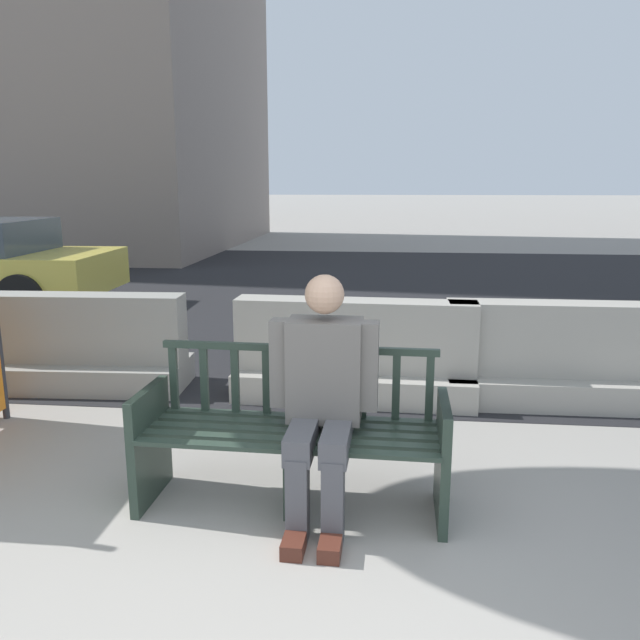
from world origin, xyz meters
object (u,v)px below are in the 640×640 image
seated_person (323,393)px  jersey_barrier_right (569,363)px  jersey_barrier_centre (354,358)px  street_bench (292,439)px  jersey_barrier_left (73,350)px

seated_person → jersey_barrier_right: size_ratio=0.66×
jersey_barrier_centre → jersey_barrier_right: (1.76, 0.06, 0.00)m
jersey_barrier_right → street_bench: bearing=-136.4°
jersey_barrier_left → jersey_barrier_right: same height
street_bench → jersey_barrier_right: 2.78m
seated_person → jersey_barrier_right: seated_person is taller
street_bench → seated_person: size_ratio=1.29×
seated_person → jersey_barrier_right: bearing=47.1°
street_bench → jersey_barrier_left: size_ratio=0.84×
street_bench → jersey_barrier_right: size_ratio=0.85×
seated_person → jersey_barrier_centre: 1.96m
jersey_barrier_right → jersey_barrier_centre: bearing=-178.2°
street_bench → jersey_barrier_left: bearing=140.1°
jersey_barrier_centre → seated_person: bearing=-92.2°
street_bench → jersey_barrier_right: (2.01, 1.92, -0.06)m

